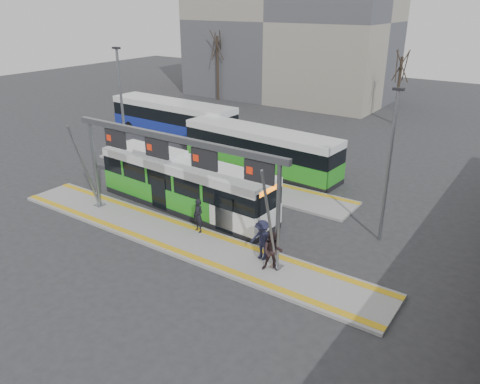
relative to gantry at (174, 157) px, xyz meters
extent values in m
plane|color=#2D2D30|center=(0.35, -0.25, -4.30)|extent=(120.00, 120.00, 0.00)
cube|color=gray|center=(0.35, -0.25, -4.22)|extent=(22.00, 3.00, 0.15)
cube|color=gray|center=(-3.65, 7.75, -4.22)|extent=(20.00, 3.00, 0.15)
cube|color=gold|center=(0.35, 0.90, -4.14)|extent=(22.00, 0.35, 0.02)
cube|color=gold|center=(0.35, -1.40, -4.14)|extent=(22.00, 0.35, 0.02)
cube|color=gold|center=(-3.65, 8.90, -4.14)|extent=(20.00, 0.35, 0.02)
cylinder|color=slate|center=(-6.15, 0.05, -1.62)|extent=(0.20, 0.20, 5.05)
cube|color=slate|center=(-6.15, 0.05, -4.12)|extent=(0.50, 0.50, 0.06)
cylinder|color=slate|center=(-6.15, -0.65, -1.62)|extent=(0.12, 1.46, 4.90)
cylinder|color=slate|center=(5.85, 0.05, -1.62)|extent=(0.20, 0.20, 5.05)
cube|color=slate|center=(5.85, 0.05, -4.12)|extent=(0.50, 0.50, 0.06)
cylinder|color=slate|center=(5.85, -0.65, -1.62)|extent=(0.12, 1.46, 4.90)
cube|color=slate|center=(-0.15, 0.05, 0.90)|extent=(13.00, 0.25, 0.30)
cube|color=black|center=(-4.15, 0.05, 0.20)|extent=(1.50, 0.12, 0.95)
cube|color=red|center=(-4.60, -0.02, 0.20)|extent=(0.32, 0.02, 0.32)
cube|color=black|center=(-1.15, 0.05, 0.20)|extent=(1.50, 0.12, 0.95)
cube|color=red|center=(-1.60, -0.02, 0.20)|extent=(0.32, 0.02, 0.32)
cube|color=black|center=(1.85, 0.05, 0.20)|extent=(1.50, 0.12, 0.95)
cube|color=red|center=(1.40, -0.02, 0.20)|extent=(0.32, 0.02, 0.32)
cube|color=black|center=(4.85, 0.05, 0.20)|extent=(1.50, 0.12, 0.95)
cube|color=red|center=(4.40, -0.02, 0.20)|extent=(0.32, 0.02, 0.32)
cube|color=gray|center=(-13.65, 35.75, 4.70)|extent=(24.00, 12.00, 18.00)
cube|color=black|center=(-1.93, 2.90, -4.13)|extent=(11.69, 3.04, 0.34)
cube|color=green|center=(-1.93, 2.90, -3.41)|extent=(11.69, 3.04, 1.11)
cube|color=black|center=(-1.93, 2.90, -2.37)|extent=(11.68, 2.97, 0.96)
cube|color=white|center=(-1.93, 2.90, -1.65)|extent=(11.69, 3.04, 0.48)
cube|color=orange|center=(3.84, 2.60, -1.74)|extent=(0.14, 1.72, 0.27)
cube|color=white|center=(-3.86, 2.99, -1.26)|extent=(2.98, 1.87, 0.29)
cylinder|color=black|center=(-6.04, 2.02, -3.82)|extent=(0.98, 0.34, 0.96)
cylinder|color=black|center=(-5.93, 4.18, -3.82)|extent=(0.98, 0.34, 0.96)
cylinder|color=black|center=(1.48, 1.64, -3.82)|extent=(0.98, 0.34, 0.96)
cylinder|color=black|center=(1.59, 3.80, -3.82)|extent=(0.98, 0.34, 0.96)
cube|color=black|center=(-1.94, 10.93, -4.13)|extent=(12.06, 3.27, 0.35)
cube|color=green|center=(-1.94, 10.93, -3.38)|extent=(12.06, 3.27, 1.14)
cube|color=black|center=(-1.94, 10.93, -2.31)|extent=(12.06, 3.19, 0.99)
cube|color=white|center=(-1.94, 10.93, -1.57)|extent=(12.06, 3.27, 0.50)
cylinder|color=black|center=(-6.18, 10.07, -3.80)|extent=(1.01, 0.36, 0.99)
cylinder|color=black|center=(-6.04, 12.30, -3.80)|extent=(1.01, 0.36, 0.99)
cylinder|color=black|center=(1.56, 9.59, -3.80)|extent=(1.01, 0.36, 0.99)
cylinder|color=black|center=(1.70, 11.82, -3.80)|extent=(1.01, 0.36, 0.99)
cube|color=black|center=(-12.75, 13.78, -4.11)|extent=(12.28, 2.97, 0.37)
cube|color=navy|center=(-12.75, 13.78, -3.32)|extent=(12.28, 2.97, 1.22)
cube|color=black|center=(-12.75, 13.78, -2.17)|extent=(12.28, 2.89, 1.06)
cube|color=white|center=(-12.75, 13.78, -1.38)|extent=(12.28, 2.97, 0.53)
cylinder|color=black|center=(-17.06, 12.67, -3.77)|extent=(1.07, 0.34, 1.06)
cylinder|color=black|center=(-17.00, 15.08, -3.77)|extent=(1.07, 0.34, 1.06)
cylinder|color=black|center=(-9.11, 12.50, -3.77)|extent=(1.07, 0.34, 1.06)
cylinder|color=black|center=(-9.06, 14.91, -3.77)|extent=(1.07, 0.34, 1.06)
imported|color=black|center=(0.74, 0.77, -3.25)|extent=(0.74, 0.57, 1.79)
imported|color=black|center=(5.81, -0.28, -3.22)|extent=(1.12, 1.03, 1.86)
imported|color=#1C1D33|center=(4.91, 0.31, -3.17)|extent=(1.29, 0.77, 1.95)
cylinder|color=#382B21|center=(-4.97, 31.35, -0.89)|extent=(0.28, 0.28, 6.82)
cylinder|color=#382B21|center=(1.64, 29.91, -1.12)|extent=(0.28, 0.28, 6.35)
cylinder|color=#382B21|center=(-19.64, 29.33, -0.61)|extent=(0.28, 0.28, 7.37)
cylinder|color=slate|center=(-7.78, 3.85, 0.01)|extent=(0.16, 0.16, 8.62)
cube|color=black|center=(-7.78, 3.85, 4.32)|extent=(0.50, 0.25, 0.12)
cylinder|color=slate|center=(8.71, 5.50, -0.50)|extent=(0.16, 0.16, 7.61)
cube|color=black|center=(8.71, 5.50, 3.31)|extent=(0.50, 0.25, 0.12)
camera|label=1|loc=(14.85, -15.84, 7.04)|focal=35.00mm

